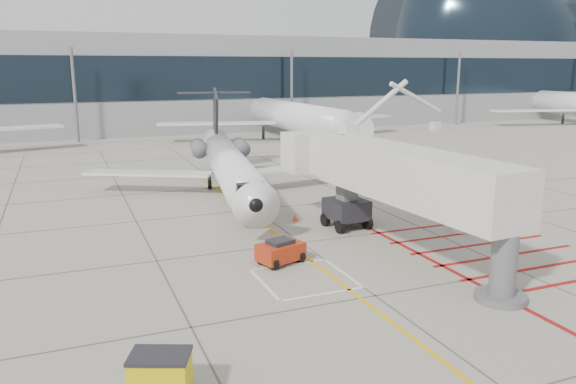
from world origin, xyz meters
name	(u,v)px	position (x,y,z in m)	size (l,w,h in m)	color
ground_plane	(333,266)	(0.00, 0.00, 0.00)	(260.00, 260.00, 0.00)	#9C9786
regional_jet	(233,151)	(-0.72, 14.64, 3.73)	(22.61, 28.50, 7.47)	white
jet_bridge	(409,186)	(4.20, -0.06, 3.72)	(8.80, 18.58, 7.43)	silver
pushback_tug	(281,251)	(-2.28, 1.37, 0.65)	(2.24, 1.40, 1.31)	#AC2C10
spill_bin	(161,376)	(-9.82, -8.27, 0.74)	(1.70, 1.13, 1.47)	#CCBA0B
baggage_cart	(350,216)	(4.18, 6.08, 0.64)	(2.03, 1.28, 1.28)	#5B5B60
ground_power_unit	(470,218)	(10.26, 2.33, 0.84)	(2.11, 1.23, 1.67)	silver
cone_nose	(291,244)	(-0.88, 3.41, 0.22)	(0.32, 0.32, 0.45)	#F8520D
cone_side	(295,217)	(1.42, 8.34, 0.23)	(0.33, 0.33, 0.46)	#FF470D
terminal_building	(200,82)	(10.00, 70.00, 7.00)	(180.00, 28.00, 14.00)	gray
terminal_glass_band	(222,78)	(10.00, 55.95, 8.00)	(180.00, 0.10, 6.00)	black
terminal_dome	(490,44)	(70.00, 70.00, 14.00)	(40.00, 28.00, 28.00)	black
bg_aircraft_c	(288,97)	(16.17, 46.00, 5.67)	(34.03, 37.81, 11.34)	silver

